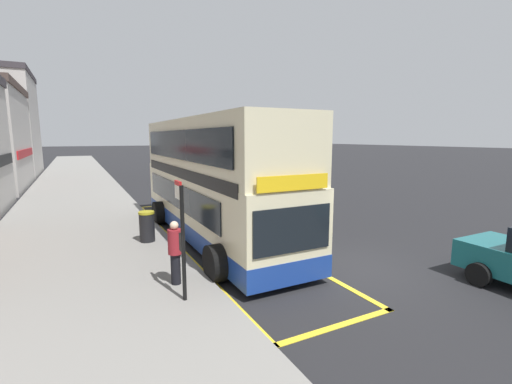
# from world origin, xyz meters

# --- Properties ---
(ground_plane) EXTENTS (260.00, 260.00, 0.00)m
(ground_plane) POSITION_xyz_m (0.00, 32.00, 0.00)
(ground_plane) COLOR black
(pavement_near) EXTENTS (6.00, 76.00, 0.14)m
(pavement_near) POSITION_xyz_m (-7.00, 32.00, 0.07)
(pavement_near) COLOR gray
(pavement_near) RESTS_ON ground
(double_decker_bus) EXTENTS (3.15, 10.96, 4.40)m
(double_decker_bus) POSITION_xyz_m (-2.46, 4.85, 2.06)
(double_decker_bus) COLOR beige
(double_decker_bus) RESTS_ON ground
(bus_bay_markings) EXTENTS (3.08, 14.47, 0.01)m
(bus_bay_markings) POSITION_xyz_m (-2.46, 4.88, 0.01)
(bus_bay_markings) COLOR yellow
(bus_bay_markings) RESTS_ON ground
(bus_stop_sign) EXTENTS (0.09, 0.51, 2.67)m
(bus_stop_sign) POSITION_xyz_m (-4.92, 0.07, 1.71)
(bus_stop_sign) COLOR black
(bus_stop_sign) RESTS_ON pavement_near
(parked_car_black_far) EXTENTS (2.09, 4.20, 1.62)m
(parked_car_black_far) POSITION_xyz_m (2.91, 21.37, 0.80)
(parked_car_black_far) COLOR black
(parked_car_black_far) RESTS_ON ground
(parked_car_navy_across) EXTENTS (2.09, 4.20, 1.62)m
(parked_car_navy_across) POSITION_xyz_m (4.62, 34.76, 0.80)
(parked_car_navy_across) COLOR navy
(parked_car_navy_across) RESTS_ON ground
(parked_car_grey_behind) EXTENTS (2.09, 4.20, 1.62)m
(parked_car_grey_behind) POSITION_xyz_m (2.62, 27.34, 0.80)
(parked_car_grey_behind) COLOR slate
(parked_car_grey_behind) RESTS_ON ground
(pedestrian_waiting_near_sign) EXTENTS (0.34, 0.34, 1.60)m
(pedestrian_waiting_near_sign) POSITION_xyz_m (-4.87, 0.95, 1.01)
(pedestrian_waiting_near_sign) COLOR black
(pedestrian_waiting_near_sign) RESTS_ON pavement_near
(litter_bin) EXTENTS (0.54, 0.54, 1.07)m
(litter_bin) POSITION_xyz_m (-4.83, 4.99, 0.68)
(litter_bin) COLOR black
(litter_bin) RESTS_ON pavement_near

